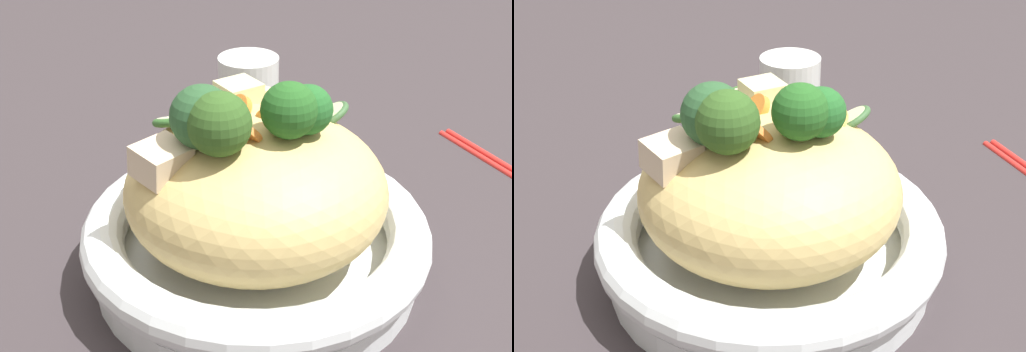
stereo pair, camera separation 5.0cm
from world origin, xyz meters
TOP-DOWN VIEW (x-y plane):
  - ground_plane at (0.00, 0.00)m, footprint 3.00×3.00m
  - serving_bowl at (0.00, 0.00)m, footprint 0.27×0.27m
  - noodle_heap at (-0.00, 0.00)m, footprint 0.20×0.20m
  - broccoli_florets at (0.02, -0.01)m, footprint 0.08×0.13m
  - carrot_coins at (-0.02, 0.02)m, footprint 0.11×0.08m
  - zucchini_slices at (-0.05, -0.02)m, footprint 0.09×0.16m
  - chicken_chunks at (-0.04, -0.03)m, footprint 0.15×0.11m
  - chopsticks_pair at (-0.14, 0.27)m, footprint 0.19×0.09m
  - drinking_glass at (-0.27, 0.01)m, footprint 0.07×0.07m

SIDE VIEW (x-z plane):
  - ground_plane at x=0.00m, z-range 0.00..0.00m
  - chopsticks_pair at x=-0.14m, z-range 0.00..0.01m
  - serving_bowl at x=0.00m, z-range 0.00..0.06m
  - drinking_glass at x=-0.27m, z-range 0.00..0.08m
  - noodle_heap at x=0.00m, z-range 0.02..0.13m
  - zucchini_slices at x=-0.05m, z-range 0.10..0.13m
  - chicken_chunks at x=-0.04m, z-range 0.10..0.13m
  - carrot_coins at x=-0.02m, z-range 0.11..0.14m
  - broccoli_florets at x=0.02m, z-range 0.12..0.17m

